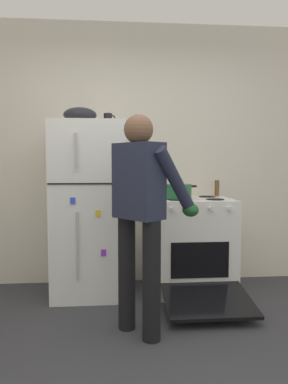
% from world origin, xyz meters
% --- Properties ---
extents(kitchen_wall_back, '(6.00, 0.10, 2.70)m').
position_xyz_m(kitchen_wall_back, '(0.00, 1.95, 1.35)').
color(kitchen_wall_back, silver).
rests_on(kitchen_wall_back, ground).
extents(refrigerator, '(0.68, 0.72, 1.64)m').
position_xyz_m(refrigerator, '(-0.41, 1.57, 0.82)').
color(refrigerator, white).
rests_on(refrigerator, ground).
extents(stove_range, '(0.76, 1.22, 0.92)m').
position_xyz_m(stove_range, '(0.60, 1.55, 0.45)').
color(stove_range, white).
rests_on(stove_range, ground).
extents(person_cook, '(0.64, 0.68, 1.60)m').
position_xyz_m(person_cook, '(0.02, 0.69, 0.95)').
color(person_cook, black).
rests_on(person_cook, ground).
extents(red_pot, '(0.36, 0.26, 0.14)m').
position_xyz_m(red_pot, '(0.44, 1.52, 0.99)').
color(red_pot, '#236638').
rests_on(red_pot, stove_range).
extents(coffee_mug, '(0.11, 0.08, 0.10)m').
position_xyz_m(coffee_mug, '(-0.23, 1.62, 1.69)').
color(coffee_mug, black).
rests_on(coffee_mug, refrigerator).
extents(pepper_mill, '(0.05, 0.05, 0.16)m').
position_xyz_m(pepper_mill, '(0.90, 1.77, 1.00)').
color(pepper_mill, brown).
rests_on(pepper_mill, stove_range).
extents(mixing_bowl, '(0.31, 0.31, 0.14)m').
position_xyz_m(mixing_bowl, '(-0.49, 1.57, 1.71)').
color(mixing_bowl, black).
rests_on(mixing_bowl, refrigerator).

